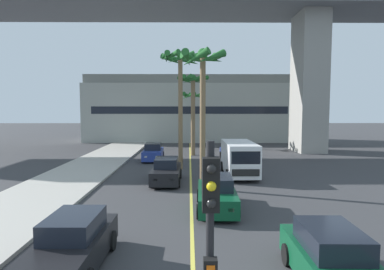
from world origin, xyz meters
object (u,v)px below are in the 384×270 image
object	(u,v)px
traffic_light_median_near	(210,244)
car_queue_fourth	(166,171)
car_queue_fifth	(232,152)
delivery_van	(239,158)
palm_tree_far_median	(193,91)
palm_tree_farthest_median	(193,102)
car_queue_second	(332,261)
car_queue_sixth	(153,152)
palm_tree_near_median	(180,71)
car_queue_front	(217,194)
car_queue_third	(73,244)
palm_tree_mid_median	(203,75)

from	to	relation	value
traffic_light_median_near	car_queue_fourth	bearing A→B (deg)	96.30
car_queue_fifth	delivery_van	bearing A→B (deg)	-93.16
palm_tree_far_median	palm_tree_farthest_median	xyz separation A→B (m)	(0.09, 7.29, -0.89)
car_queue_second	car_queue_fifth	size ratio (longest dim) A/B	1.00
car_queue_fifth	palm_tree_farthest_median	bearing A→B (deg)	107.84
car_queue_fifth	car_queue_sixth	world-z (taller)	same
car_queue_second	delivery_van	distance (m)	14.28
car_queue_fifth	palm_tree_near_median	bearing A→B (deg)	-136.13
car_queue_sixth	traffic_light_median_near	size ratio (longest dim) A/B	0.99
car_queue_second	palm_tree_near_median	size ratio (longest dim) A/B	0.46
delivery_van	car_queue_front	bearing A→B (deg)	-106.20
car_queue_fourth	car_queue_front	bearing A→B (deg)	-64.05
car_queue_fourth	palm_tree_near_median	size ratio (longest dim) A/B	0.46
delivery_van	traffic_light_median_near	size ratio (longest dim) A/B	1.25
car_queue_third	palm_tree_far_median	bearing A→B (deg)	80.80
palm_tree_near_median	palm_tree_mid_median	bearing A→B (deg)	-77.28
palm_tree_near_median	car_queue_fifth	bearing A→B (deg)	43.87
car_queue_fourth	palm_tree_mid_median	distance (m)	6.47
car_queue_third	palm_tree_farthest_median	world-z (taller)	palm_tree_farthest_median
car_queue_fourth	traffic_light_median_near	xyz separation A→B (m)	(1.74, -15.78, 1.99)
car_queue_fourth	delivery_van	world-z (taller)	delivery_van
palm_tree_mid_median	palm_tree_far_median	distance (m)	13.89
car_queue_front	traffic_light_median_near	xyz separation A→B (m)	(-0.97, -10.21, 1.99)
car_queue_fourth	delivery_van	size ratio (longest dim) A/B	0.78
delivery_van	traffic_light_median_near	world-z (taller)	traffic_light_median_near
car_queue_second	palm_tree_farthest_median	size ratio (longest dim) A/B	0.61
car_queue_sixth	delivery_van	bearing A→B (deg)	-45.81
car_queue_fifth	palm_tree_mid_median	world-z (taller)	palm_tree_mid_median
palm_tree_far_median	car_queue_fourth	bearing A→B (deg)	-98.50
car_queue_sixth	delivery_van	size ratio (longest dim) A/B	0.79
car_queue_sixth	palm_tree_farthest_median	distance (m)	12.21
car_queue_front	car_queue_fourth	distance (m)	6.20
car_queue_third	palm_tree_mid_median	distance (m)	11.89
palm_tree_near_median	palm_tree_mid_median	xyz separation A→B (m)	(1.42, -6.30, -0.97)
palm_tree_near_median	palm_tree_mid_median	size ratio (longest dim) A/B	1.12
palm_tree_farthest_median	car_queue_fourth	bearing A→B (deg)	-95.62
car_queue_fourth	palm_tree_far_median	bearing A→B (deg)	81.50
car_queue_second	car_queue_fourth	xyz separation A→B (m)	(-5.15, 12.22, 0.00)
car_queue_second	car_queue_sixth	world-z (taller)	same
delivery_van	palm_tree_mid_median	bearing A→B (deg)	-126.40
car_queue_third	car_queue_sixth	size ratio (longest dim) A/B	0.99
car_queue_third	car_queue_fifth	bearing A→B (deg)	70.16
delivery_van	palm_tree_mid_median	world-z (taller)	palm_tree_mid_median
car_queue_third	palm_tree_mid_median	world-z (taller)	palm_tree_mid_median
car_queue_sixth	palm_tree_far_median	bearing A→B (deg)	41.79
delivery_van	palm_tree_near_median	world-z (taller)	palm_tree_near_median
traffic_light_median_near	palm_tree_farthest_median	world-z (taller)	palm_tree_farthest_median
delivery_van	palm_tree_far_median	size ratio (longest dim) A/B	0.65
delivery_van	car_queue_fifth	bearing A→B (deg)	86.84
car_queue_second	delivery_van	size ratio (longest dim) A/B	0.79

